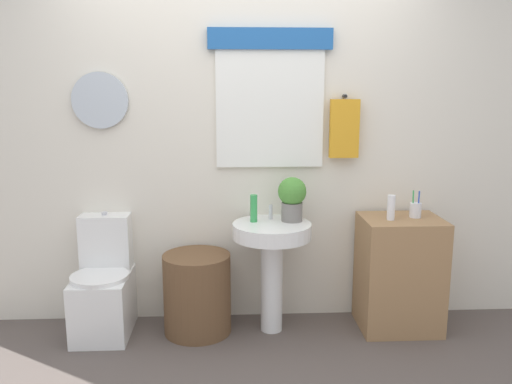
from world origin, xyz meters
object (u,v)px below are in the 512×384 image
object	(u,v)px
toilet	(104,289)
pedestal_sink	(272,249)
wooden_cabinet	(399,273)
potted_plant	(292,197)
soap_bottle	(254,208)
lotion_bottle	(391,208)
toothbrush_cup	(415,210)
laundry_hamper	(197,293)

from	to	relation	value
toilet	pedestal_sink	xyz separation A→B (m)	(1.14, -0.04, 0.27)
wooden_cabinet	potted_plant	bearing A→B (deg)	175.39
soap_bottle	lotion_bottle	bearing A→B (deg)	-5.64
wooden_cabinet	potted_plant	distance (m)	0.92
wooden_cabinet	toothbrush_cup	distance (m)	0.46
toilet	pedestal_sink	bearing A→B (deg)	-1.81
soap_bottle	lotion_bottle	size ratio (longest dim) A/B	1.11
toilet	laundry_hamper	world-z (taller)	toilet
laundry_hamper	wooden_cabinet	xyz separation A→B (m)	(1.39, 0.00, 0.12)
toothbrush_cup	laundry_hamper	bearing A→B (deg)	-179.23
pedestal_sink	lotion_bottle	size ratio (longest dim) A/B	4.55
toilet	soap_bottle	size ratio (longest dim) A/B	4.37
toilet	lotion_bottle	bearing A→B (deg)	-2.26
lotion_bottle	toothbrush_cup	distance (m)	0.20
soap_bottle	toothbrush_cup	xyz separation A→B (m)	(1.10, -0.03, -0.02)
pedestal_sink	wooden_cabinet	xyz separation A→B (m)	(0.88, 0.00, -0.19)
pedestal_sink	potted_plant	world-z (taller)	potted_plant
laundry_hamper	toothbrush_cup	world-z (taller)	toothbrush_cup
lotion_bottle	toothbrush_cup	xyz separation A→B (m)	(0.19, 0.06, -0.03)
toilet	wooden_cabinet	distance (m)	2.03
laundry_hamper	soap_bottle	size ratio (longest dim) A/B	2.96
toilet	wooden_cabinet	xyz separation A→B (m)	(2.03, -0.04, 0.09)
laundry_hamper	soap_bottle	distance (m)	0.70
pedestal_sink	lotion_bottle	world-z (taller)	lotion_bottle
toothbrush_cup	wooden_cabinet	bearing A→B (deg)	-168.01
lotion_bottle	toothbrush_cup	world-z (taller)	toothbrush_cup
potted_plant	lotion_bottle	size ratio (longest dim) A/B	1.80
toilet	laundry_hamper	size ratio (longest dim) A/B	1.48
laundry_hamper	toothbrush_cup	bearing A→B (deg)	0.77
laundry_hamper	pedestal_sink	world-z (taller)	pedestal_sink
toilet	lotion_bottle	size ratio (longest dim) A/B	4.86
toothbrush_cup	lotion_bottle	bearing A→B (deg)	-162.27
pedestal_sink	soap_bottle	world-z (taller)	soap_bottle
pedestal_sink	toothbrush_cup	world-z (taller)	toothbrush_cup
soap_bottle	potted_plant	bearing A→B (deg)	2.20
laundry_hamper	pedestal_sink	size ratio (longest dim) A/B	0.72
lotion_bottle	toilet	bearing A→B (deg)	177.74
pedestal_sink	wooden_cabinet	world-z (taller)	wooden_cabinet
wooden_cabinet	soap_bottle	size ratio (longest dim) A/B	4.23
wooden_cabinet	soap_bottle	distance (m)	1.11
toilet	laundry_hamper	xyz separation A→B (m)	(0.63, -0.04, -0.03)
laundry_hamper	toilet	bearing A→B (deg)	176.73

